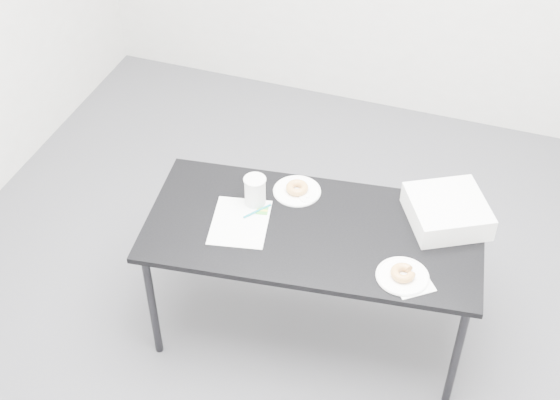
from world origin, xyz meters
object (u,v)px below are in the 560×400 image
(donut_near, at_px, (403,273))
(plate_far, at_px, (297,191))
(coffee_cup, at_px, (255,191))
(pen, at_px, (257,211))
(plate_near, at_px, (402,276))
(table, at_px, (313,237))
(scorecard, at_px, (240,222))
(bakery_box, at_px, (447,211))
(donut_far, at_px, (297,188))

(donut_near, relative_size, plate_far, 0.47)
(coffee_cup, bearing_deg, donut_near, -17.63)
(donut_near, bearing_deg, pen, 165.96)
(plate_near, xyz_separation_m, plate_far, (-0.57, 0.37, -0.00))
(donut_near, xyz_separation_m, plate_far, (-0.57, 0.37, -0.02))
(table, xyz_separation_m, scorecard, (-0.32, -0.07, 0.05))
(scorecard, height_order, donut_near, donut_near)
(scorecard, xyz_separation_m, coffee_cup, (0.02, 0.14, 0.07))
(plate_near, distance_m, bakery_box, 0.42)
(donut_near, distance_m, donut_far, 0.68)
(plate_near, bearing_deg, bakery_box, 75.05)
(scorecard, xyz_separation_m, plate_far, (0.17, 0.28, 0.00))
(donut_near, distance_m, coffee_cup, 0.77)
(plate_far, bearing_deg, scorecard, -121.93)
(pen, bearing_deg, coffee_cup, 63.69)
(table, xyz_separation_m, bakery_box, (0.54, 0.24, 0.10))
(pen, height_order, donut_near, donut_near)
(plate_near, distance_m, plate_far, 0.68)
(table, xyz_separation_m, donut_far, (-0.14, 0.21, 0.07))
(scorecard, height_order, coffee_cup, coffee_cup)
(bakery_box, bearing_deg, pen, 166.62)
(scorecard, distance_m, plate_far, 0.33)
(scorecard, xyz_separation_m, pen, (0.05, 0.09, 0.01))
(donut_near, height_order, bakery_box, bakery_box)
(pen, bearing_deg, table, -58.13)
(plate_near, bearing_deg, scorecard, 173.31)
(table, height_order, donut_far, donut_far)
(donut_near, bearing_deg, bakery_box, 75.05)
(plate_far, bearing_deg, plate_near, -32.51)
(plate_near, relative_size, bakery_box, 0.68)
(table, distance_m, pen, 0.27)
(pen, height_order, plate_far, pen)
(donut_near, relative_size, coffee_cup, 0.72)
(plate_near, distance_m, donut_far, 0.68)
(plate_far, xyz_separation_m, bakery_box, (0.68, 0.03, 0.05))
(scorecard, relative_size, donut_near, 3.04)
(table, relative_size, pen, 10.65)
(scorecard, distance_m, coffee_cup, 0.16)
(table, relative_size, plate_near, 7.06)
(pen, distance_m, plate_far, 0.23)
(table, height_order, coffee_cup, coffee_cup)
(scorecard, relative_size, plate_near, 1.43)
(pen, relative_size, donut_far, 1.41)
(donut_near, xyz_separation_m, coffee_cup, (-0.73, 0.23, 0.05))
(donut_near, xyz_separation_m, donut_far, (-0.57, 0.37, -0.00))
(plate_near, bearing_deg, table, 159.90)
(plate_far, bearing_deg, donut_near, -32.51)
(donut_far, bearing_deg, bakery_box, 2.77)
(plate_far, bearing_deg, bakery_box, 2.77)
(plate_near, bearing_deg, pen, 165.96)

